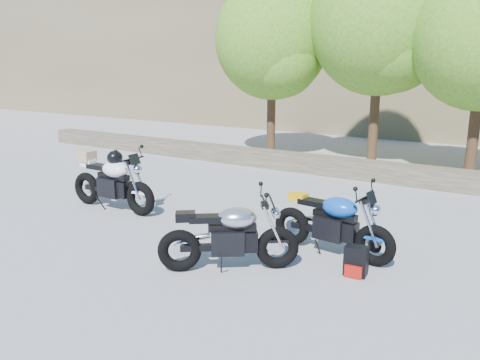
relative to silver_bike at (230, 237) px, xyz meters
The scene contains 8 objects.
ground 1.91m from the silver_bike, 139.89° to the left, with size 90.00×90.00×0.00m, color gray.
stone_wall 6.84m from the silver_bike, 101.90° to the left, with size 22.00×0.55×0.50m, color #463A2E.
tree_decid_left 9.67m from the silver_bike, 114.56° to the left, with size 3.67×3.67×5.62m.
tree_decid_mid 9.43m from the silver_bike, 93.30° to the left, with size 4.08×4.08×6.24m.
silver_bike is the anchor object (origin of this frame).
white_bike 3.91m from the silver_bike, 162.16° to the left, with size 2.27×0.72×1.26m.
blue_bike 1.69m from the silver_bike, 51.99° to the left, with size 2.08×0.66×1.04m.
backpack 1.82m from the silver_bike, 26.30° to the left, with size 0.33×0.29×0.43m.
Camera 1 is at (4.93, -6.48, 2.87)m, focal length 35.00 mm.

